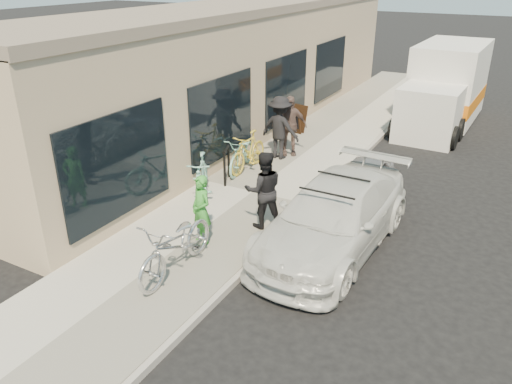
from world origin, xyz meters
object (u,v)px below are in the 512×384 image
at_px(man_standing, 264,190).
at_px(bystander_a, 280,128).
at_px(sedan_white, 334,217).
at_px(woman_rider, 201,210).
at_px(cruiser_bike_c, 248,152).
at_px(bike_rack, 227,162).
at_px(bystander_b, 289,126).
at_px(sedan_silver, 362,182).
at_px(moving_truck, 445,90).
at_px(cruiser_bike_b, 242,153).
at_px(sandwich_board, 296,119).
at_px(tandem_bike, 177,245).
at_px(cruiser_bike_a, 201,179).

height_order(man_standing, bystander_a, bystander_a).
xyz_separation_m(sedan_white, woman_rider, (-2.33, -1.33, 0.17)).
relative_size(sedan_white, cruiser_bike_c, 2.79).
bearing_deg(bike_rack, bystander_a, 79.52).
bearing_deg(bystander_b, cruiser_bike_c, -134.25).
distance_m(sedan_silver, moving_truck, 7.92).
xyz_separation_m(moving_truck, cruiser_bike_c, (-3.78, -7.74, -0.57)).
bearing_deg(woman_rider, bike_rack, 136.90).
bearing_deg(moving_truck, bike_rack, -112.03).
relative_size(bike_rack, bystander_a, 0.51).
bearing_deg(cruiser_bike_b, sandwich_board, 80.15).
bearing_deg(sandwich_board, moving_truck, 57.86).
distance_m(sandwich_board, moving_truck, 5.73).
bearing_deg(sedan_silver, bike_rack, -168.23).
bearing_deg(cruiser_bike_c, tandem_bike, -74.02).
height_order(moving_truck, cruiser_bike_c, moving_truck).
height_order(sedan_white, tandem_bike, sedan_white).
bearing_deg(bystander_a, cruiser_bike_c, 79.55).
bearing_deg(sedan_silver, tandem_bike, -113.92).
xyz_separation_m(bike_rack, moving_truck, (3.86, 8.74, 0.54)).
xyz_separation_m(moving_truck, bystander_a, (-3.44, -6.47, -0.19)).
distance_m(tandem_bike, cruiser_bike_c, 5.23).
bearing_deg(bike_rack, sedan_silver, 14.41).
bearing_deg(tandem_bike, bike_rack, 107.83).
bearing_deg(sandwich_board, tandem_bike, -66.42).
height_order(tandem_bike, cruiser_bike_b, tandem_bike).
height_order(sandwich_board, bystander_a, bystander_a).
distance_m(moving_truck, cruiser_bike_b, 8.80).
distance_m(sedan_white, bystander_a, 4.98).
bearing_deg(sedan_white, cruiser_bike_a, 177.73).
xyz_separation_m(sandwich_board, man_standing, (2.17, -6.43, 0.39)).
relative_size(moving_truck, bystander_a, 3.17).
height_order(sandwich_board, bystander_b, bystander_b).
bearing_deg(bystander_a, sedan_silver, 159.07).
relative_size(cruiser_bike_b, bystander_a, 1.02).
xyz_separation_m(moving_truck, cruiser_bike_a, (-3.77, -10.01, -0.54)).
bearing_deg(sedan_white, man_standing, -172.95).
bearing_deg(cruiser_bike_c, cruiser_bike_a, -89.16).
distance_m(woman_rider, cruiser_bike_b, 4.01).
height_order(sedan_silver, cruiser_bike_a, cruiser_bike_a).
xyz_separation_m(sandwich_board, woman_rider, (1.40, -7.64, 0.26)).
bearing_deg(bystander_b, cruiser_bike_a, -125.79).
xyz_separation_m(sedan_silver, bystander_a, (-2.95, 1.40, 0.57)).
distance_m(man_standing, bystander_b, 4.60).
bearing_deg(cruiser_bike_a, sedan_white, -31.63).
bearing_deg(bystander_b, sandwich_board, 79.41).
xyz_separation_m(cruiser_bike_b, cruiser_bike_c, (0.14, 0.11, 0.04)).
height_order(bystander_a, bystander_b, bystander_a).
bearing_deg(cruiser_bike_b, cruiser_bike_a, -98.06).
distance_m(sandwich_board, bystander_b, 2.22).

